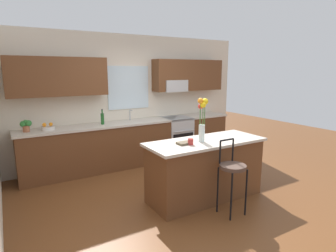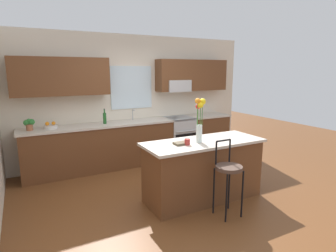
{
  "view_description": "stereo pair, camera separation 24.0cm",
  "coord_description": "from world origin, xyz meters",
  "px_view_note": "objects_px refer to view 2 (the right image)",
  "views": [
    {
      "loc": [
        -2.35,
        -3.6,
        1.96
      ],
      "look_at": [
        0.12,
        0.55,
        1.0
      ],
      "focal_mm": 29.97,
      "sensor_mm": 36.0,
      "label": 1
    },
    {
      "loc": [
        -2.15,
        -3.72,
        1.96
      ],
      "look_at": [
        0.12,
        0.55,
        1.0
      ],
      "focal_mm": 29.97,
      "sensor_mm": 36.0,
      "label": 2
    }
  ],
  "objects_px": {
    "mug_ceramic": "(187,142)",
    "cookbook": "(181,143)",
    "oven_range": "(179,137)",
    "bottle_olive_oil": "(105,118)",
    "fruit_bowl_oranges": "(51,126)",
    "bar_stool_near": "(228,171)",
    "flower_vase": "(200,118)",
    "kitchen_island": "(203,170)",
    "potted_plant_small": "(29,124)"
  },
  "relations": [
    {
      "from": "fruit_bowl_oranges",
      "to": "bar_stool_near",
      "type": "bearing_deg",
      "value": -53.84
    },
    {
      "from": "oven_range",
      "to": "bottle_olive_oil",
      "type": "distance_m",
      "value": 1.8
    },
    {
      "from": "bar_stool_near",
      "to": "mug_ceramic",
      "type": "relative_size",
      "value": 11.58
    },
    {
      "from": "fruit_bowl_oranges",
      "to": "mug_ceramic",
      "type": "bearing_deg",
      "value": -53.39
    },
    {
      "from": "oven_range",
      "to": "kitchen_island",
      "type": "distance_m",
      "value": 2.18
    },
    {
      "from": "kitchen_island",
      "to": "cookbook",
      "type": "bearing_deg",
      "value": -178.57
    },
    {
      "from": "fruit_bowl_oranges",
      "to": "potted_plant_small",
      "type": "xyz_separation_m",
      "value": [
        -0.34,
        -0.0,
        0.08
      ]
    },
    {
      "from": "potted_plant_small",
      "to": "cookbook",
      "type": "bearing_deg",
      "value": -47.89
    },
    {
      "from": "mug_ceramic",
      "to": "potted_plant_small",
      "type": "xyz_separation_m",
      "value": [
        -1.94,
        2.15,
        0.08
      ]
    },
    {
      "from": "flower_vase",
      "to": "bottle_olive_oil",
      "type": "height_order",
      "value": "flower_vase"
    },
    {
      "from": "cookbook",
      "to": "fruit_bowl_oranges",
      "type": "xyz_separation_m",
      "value": [
        -1.53,
        2.08,
        0.02
      ]
    },
    {
      "from": "cookbook",
      "to": "flower_vase",
      "type": "bearing_deg",
      "value": -2.92
    },
    {
      "from": "oven_range",
      "to": "bar_stool_near",
      "type": "relative_size",
      "value": 0.88
    },
    {
      "from": "bar_stool_near",
      "to": "fruit_bowl_oranges",
      "type": "xyz_separation_m",
      "value": [
        -1.94,
        2.65,
        0.33
      ]
    },
    {
      "from": "mug_ceramic",
      "to": "cookbook",
      "type": "relative_size",
      "value": 0.45
    },
    {
      "from": "kitchen_island",
      "to": "bottle_olive_oil",
      "type": "height_order",
      "value": "bottle_olive_oil"
    },
    {
      "from": "oven_range",
      "to": "cookbook",
      "type": "bearing_deg",
      "value": -119.66
    },
    {
      "from": "oven_range",
      "to": "cookbook",
      "type": "xyz_separation_m",
      "value": [
        -1.17,
        -2.05,
        0.48
      ]
    },
    {
      "from": "oven_range",
      "to": "kitchen_island",
      "type": "height_order",
      "value": "same"
    },
    {
      "from": "bar_stool_near",
      "to": "potted_plant_small",
      "type": "distance_m",
      "value": 3.52
    },
    {
      "from": "mug_ceramic",
      "to": "bottle_olive_oil",
      "type": "height_order",
      "value": "bottle_olive_oil"
    },
    {
      "from": "cookbook",
      "to": "mug_ceramic",
      "type": "bearing_deg",
      "value": -48.5
    },
    {
      "from": "cookbook",
      "to": "bottle_olive_oil",
      "type": "xyz_separation_m",
      "value": [
        -0.53,
        2.08,
        0.1
      ]
    },
    {
      "from": "fruit_bowl_oranges",
      "to": "potted_plant_small",
      "type": "bearing_deg",
      "value": -179.97
    },
    {
      "from": "oven_range",
      "to": "mug_ceramic",
      "type": "height_order",
      "value": "mug_ceramic"
    },
    {
      "from": "mug_ceramic",
      "to": "fruit_bowl_oranges",
      "type": "height_order",
      "value": "fruit_bowl_oranges"
    },
    {
      "from": "mug_ceramic",
      "to": "bottle_olive_oil",
      "type": "relative_size",
      "value": 0.3
    },
    {
      "from": "flower_vase",
      "to": "cookbook",
      "type": "distance_m",
      "value": 0.46
    },
    {
      "from": "bar_stool_near",
      "to": "bottle_olive_oil",
      "type": "relative_size",
      "value": 3.48
    },
    {
      "from": "flower_vase",
      "to": "fruit_bowl_oranges",
      "type": "height_order",
      "value": "flower_vase"
    },
    {
      "from": "mug_ceramic",
      "to": "kitchen_island",
      "type": "bearing_deg",
      "value": 13.08
    },
    {
      "from": "cookbook",
      "to": "fruit_bowl_oranges",
      "type": "distance_m",
      "value": 2.58
    },
    {
      "from": "flower_vase",
      "to": "cookbook",
      "type": "height_order",
      "value": "flower_vase"
    },
    {
      "from": "flower_vase",
      "to": "bar_stool_near",
      "type": "bearing_deg",
      "value": -79.61
    },
    {
      "from": "mug_ceramic",
      "to": "bottle_olive_oil",
      "type": "distance_m",
      "value": 2.23
    },
    {
      "from": "mug_ceramic",
      "to": "cookbook",
      "type": "distance_m",
      "value": 0.1
    },
    {
      "from": "fruit_bowl_oranges",
      "to": "potted_plant_small",
      "type": "distance_m",
      "value": 0.35
    },
    {
      "from": "fruit_bowl_oranges",
      "to": "bottle_olive_oil",
      "type": "bearing_deg",
      "value": 0.0
    },
    {
      "from": "oven_range",
      "to": "bottle_olive_oil",
      "type": "bearing_deg",
      "value": 179.17
    },
    {
      "from": "kitchen_island",
      "to": "cookbook",
      "type": "height_order",
      "value": "cookbook"
    },
    {
      "from": "oven_range",
      "to": "fruit_bowl_oranges",
      "type": "relative_size",
      "value": 3.83
    },
    {
      "from": "oven_range",
      "to": "flower_vase",
      "type": "relative_size",
      "value": 1.4
    },
    {
      "from": "bar_stool_near",
      "to": "fruit_bowl_oranges",
      "type": "relative_size",
      "value": 4.34
    },
    {
      "from": "bar_stool_near",
      "to": "flower_vase",
      "type": "bearing_deg",
      "value": 100.39
    },
    {
      "from": "flower_vase",
      "to": "bottle_olive_oil",
      "type": "bearing_deg",
      "value": 111.67
    },
    {
      "from": "kitchen_island",
      "to": "cookbook",
      "type": "xyz_separation_m",
      "value": [
        -0.4,
        -0.01,
        0.47
      ]
    },
    {
      "from": "flower_vase",
      "to": "bottle_olive_oil",
      "type": "relative_size",
      "value": 2.19
    },
    {
      "from": "flower_vase",
      "to": "potted_plant_small",
      "type": "height_order",
      "value": "flower_vase"
    },
    {
      "from": "kitchen_island",
      "to": "potted_plant_small",
      "type": "xyz_separation_m",
      "value": [
        -2.28,
        2.07,
        0.58
      ]
    },
    {
      "from": "kitchen_island",
      "to": "flower_vase",
      "type": "bearing_deg",
      "value": -166.02
    }
  ]
}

